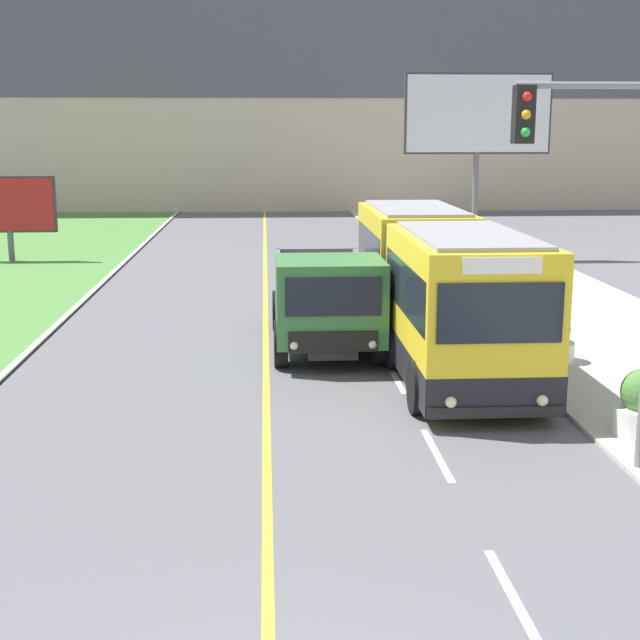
# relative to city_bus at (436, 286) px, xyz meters

# --- Properties ---
(apartment_block_background) EXTENTS (80.00, 8.04, 20.62)m
(apartment_block_background) POSITION_rel_city_bus_xyz_m (-3.96, 42.13, 8.69)
(apartment_block_background) COLOR #BCAD93
(apartment_block_background) RESTS_ON ground_plane
(city_bus) EXTENTS (2.61, 11.50, 3.19)m
(city_bus) POSITION_rel_city_bus_xyz_m (0.00, 0.00, 0.00)
(city_bus) COLOR yellow
(city_bus) RESTS_ON ground_plane
(dump_truck) EXTENTS (2.49, 6.60, 2.37)m
(dump_truck) POSITION_rel_city_bus_xyz_m (-2.53, 0.23, -0.42)
(dump_truck) COLOR black
(dump_truck) RESTS_ON ground_plane
(traffic_light_mast) EXTENTS (2.28, 0.32, 6.15)m
(traffic_light_mast) POSITION_rel_city_bus_xyz_m (1.13, -7.57, 2.28)
(traffic_light_mast) COLOR slate
(traffic_light_mast) RESTS_ON ground_plane
(billboard_large) EXTENTS (5.88, 0.24, 7.39)m
(billboard_large) POSITION_rel_city_bus_xyz_m (4.56, 15.65, 3.98)
(billboard_large) COLOR #59595B
(billboard_large) RESTS_ON ground_plane
(billboard_small) EXTENTS (3.74, 0.24, 3.41)m
(billboard_small) POSITION_rel_city_bus_xyz_m (-14.11, 15.98, 0.61)
(billboard_small) COLOR #59595B
(billboard_small) RESTS_ON ground_plane
(planter_round_second) EXTENTS (1.04, 1.04, 1.13)m
(planter_round_second) POSITION_rel_city_bus_xyz_m (2.42, -1.13, -1.05)
(planter_round_second) COLOR silver
(planter_round_second) RESTS_ON sidewalk_right
(planter_round_third) EXTENTS (0.95, 0.95, 1.07)m
(planter_round_third) POSITION_rel_city_bus_xyz_m (2.35, 3.88, -1.07)
(planter_round_third) COLOR silver
(planter_round_third) RESTS_ON sidewalk_right
(planter_round_far) EXTENTS (1.01, 1.01, 1.16)m
(planter_round_far) POSITION_rel_city_bus_xyz_m (2.52, 8.89, -1.03)
(planter_round_far) COLOR silver
(planter_round_far) RESTS_ON sidewalk_right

